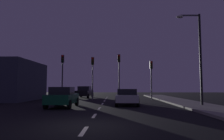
# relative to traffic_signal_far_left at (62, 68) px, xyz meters

# --- Properties ---
(ground_plane) EXTENTS (80.00, 80.00, 0.00)m
(ground_plane) POSITION_rel_traffic_signal_far_left_xyz_m (5.06, -8.90, -3.67)
(ground_plane) COLOR black
(sidewalk_curb_right) EXTENTS (3.00, 40.00, 0.15)m
(sidewalk_curb_right) POSITION_rel_traffic_signal_far_left_xyz_m (12.56, -8.90, -3.59)
(sidewalk_curb_right) COLOR gray
(sidewalk_curb_right) RESTS_ON ground_plane
(lane_stripe_nearest) EXTENTS (0.16, 1.60, 0.01)m
(lane_stripe_nearest) POSITION_rel_traffic_signal_far_left_xyz_m (5.06, -17.10, -3.66)
(lane_stripe_nearest) COLOR silver
(lane_stripe_nearest) RESTS_ON ground_plane
(lane_stripe_second) EXTENTS (0.16, 1.60, 0.01)m
(lane_stripe_second) POSITION_rel_traffic_signal_far_left_xyz_m (5.06, -13.30, -3.66)
(lane_stripe_second) COLOR silver
(lane_stripe_second) RESTS_ON ground_plane
(lane_stripe_third) EXTENTS (0.16, 1.60, 0.01)m
(lane_stripe_third) POSITION_rel_traffic_signal_far_left_xyz_m (5.06, -9.50, -3.66)
(lane_stripe_third) COLOR silver
(lane_stripe_third) RESTS_ON ground_plane
(lane_stripe_fourth) EXTENTS (0.16, 1.60, 0.01)m
(lane_stripe_fourth) POSITION_rel_traffic_signal_far_left_xyz_m (5.06, -5.70, -3.66)
(lane_stripe_fourth) COLOR silver
(lane_stripe_fourth) RESTS_ON ground_plane
(lane_stripe_fifth) EXTENTS (0.16, 1.60, 0.01)m
(lane_stripe_fifth) POSITION_rel_traffic_signal_far_left_xyz_m (5.06, -1.90, -3.66)
(lane_stripe_fifth) COLOR silver
(lane_stripe_fifth) RESTS_ON ground_plane
(lane_stripe_sixth) EXTENTS (0.16, 1.60, 0.01)m
(lane_stripe_sixth) POSITION_rel_traffic_signal_far_left_xyz_m (5.06, 1.90, -3.66)
(lane_stripe_sixth) COLOR silver
(lane_stripe_sixth) RESTS_ON ground_plane
(lane_stripe_seventh) EXTENTS (0.16, 1.60, 0.01)m
(lane_stripe_seventh) POSITION_rel_traffic_signal_far_left_xyz_m (5.06, 5.70, -3.66)
(lane_stripe_seventh) COLOR silver
(lane_stripe_seventh) RESTS_ON ground_plane
(traffic_signal_far_left) EXTENTS (0.32, 0.38, 5.27)m
(traffic_signal_far_left) POSITION_rel_traffic_signal_far_left_xyz_m (0.00, 0.00, 0.00)
(traffic_signal_far_left) COLOR #2D2D30
(traffic_signal_far_left) RESTS_ON ground_plane
(traffic_signal_center_left) EXTENTS (0.32, 0.38, 5.00)m
(traffic_signal_center_left) POSITION_rel_traffic_signal_far_left_xyz_m (3.56, -0.00, -0.17)
(traffic_signal_center_left) COLOR #4C4C51
(traffic_signal_center_left) RESTS_ON ground_plane
(traffic_signal_center_right) EXTENTS (0.32, 0.38, 5.32)m
(traffic_signal_center_right) POSITION_rel_traffic_signal_far_left_xyz_m (6.67, 0.00, 0.04)
(traffic_signal_center_right) COLOR black
(traffic_signal_center_right) RESTS_ON ground_plane
(traffic_signal_far_right) EXTENTS (0.32, 0.38, 4.53)m
(traffic_signal_far_right) POSITION_rel_traffic_signal_far_left_xyz_m (10.45, -0.00, -0.48)
(traffic_signal_far_right) COLOR #4C4C51
(traffic_signal_far_right) RESTS_ON ground_plane
(car_stopped_ahead) EXTENTS (2.06, 4.20, 1.35)m
(car_stopped_ahead) POSITION_rel_traffic_signal_far_left_xyz_m (7.19, -6.84, -2.97)
(car_stopped_ahead) COLOR silver
(car_stopped_ahead) RESTS_ON ground_plane
(car_adjacent_lane) EXTENTS (1.89, 3.83, 1.52)m
(car_adjacent_lane) POSITION_rel_traffic_signal_far_left_xyz_m (2.23, -8.75, -2.90)
(car_adjacent_lane) COLOR #0F4C2D
(car_adjacent_lane) RESTS_ON ground_plane
(car_oncoming_far) EXTENTS (2.15, 4.40, 1.58)m
(car_oncoming_far) POSITION_rel_traffic_signal_far_left_xyz_m (2.03, 4.19, -2.87)
(car_oncoming_far) COLOR black
(car_oncoming_far) RESTS_ON ground_plane
(street_lamp_right) EXTENTS (1.90, 0.36, 7.28)m
(street_lamp_right) POSITION_rel_traffic_signal_far_left_xyz_m (12.57, -8.24, 0.71)
(street_lamp_right) COLOR black
(street_lamp_right) RESTS_ON ground_plane
(storefront_left) EXTENTS (4.50, 8.55, 4.38)m
(storefront_left) POSITION_rel_traffic_signal_far_left_xyz_m (-5.19, -0.80, -1.48)
(storefront_left) COLOR #333847
(storefront_left) RESTS_ON ground_plane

